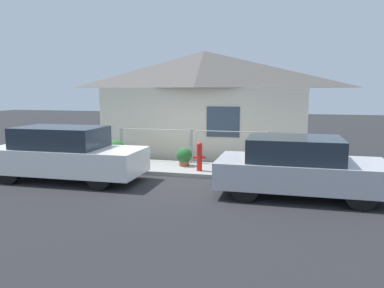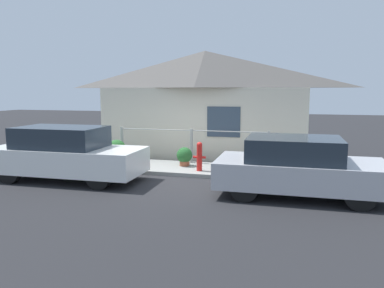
% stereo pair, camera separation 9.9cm
% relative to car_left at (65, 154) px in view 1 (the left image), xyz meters
% --- Properties ---
extents(ground_plane, '(60.00, 60.00, 0.00)m').
position_rel_car_left_xyz_m(ground_plane, '(2.76, 1.11, -0.72)').
color(ground_plane, '#262628').
extents(sidewalk, '(24.00, 1.76, 0.11)m').
position_rel_car_left_xyz_m(sidewalk, '(2.76, 1.99, -0.66)').
color(sidewalk, gray).
rests_on(sidewalk, ground_plane).
extents(house, '(7.55, 2.23, 3.79)m').
position_rel_car_left_xyz_m(house, '(2.76, 4.51, 2.25)').
color(house, beige).
rests_on(house, ground_plane).
extents(fence, '(4.90, 0.10, 1.08)m').
position_rel_car_left_xyz_m(fence, '(2.76, 2.72, -0.01)').
color(fence, '#999993').
rests_on(fence, sidewalk).
extents(car_left, '(4.11, 1.65, 1.44)m').
position_rel_car_left_xyz_m(car_left, '(0.00, 0.00, 0.00)').
color(car_left, white).
rests_on(car_left, ground_plane).
extents(car_right, '(3.76, 1.80, 1.35)m').
position_rel_car_left_xyz_m(car_right, '(5.99, 0.00, -0.04)').
color(car_right, '#B7B7BC').
rests_on(car_right, ground_plane).
extents(fire_hydrant, '(0.37, 0.16, 0.83)m').
position_rel_car_left_xyz_m(fire_hydrant, '(3.30, 1.56, -0.17)').
color(fire_hydrant, red).
rests_on(fire_hydrant, sidewalk).
extents(potted_plant_near_hydrant, '(0.48, 0.48, 0.57)m').
position_rel_car_left_xyz_m(potted_plant_near_hydrant, '(2.69, 2.14, -0.30)').
color(potted_plant_near_hydrant, '#9E5638').
rests_on(potted_plant_near_hydrant, sidewalk).
extents(potted_plant_by_fence, '(0.59, 0.59, 0.72)m').
position_rel_car_left_xyz_m(potted_plant_by_fence, '(0.43, 2.16, -0.19)').
color(potted_plant_by_fence, '#9E5638').
rests_on(potted_plant_by_fence, sidewalk).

